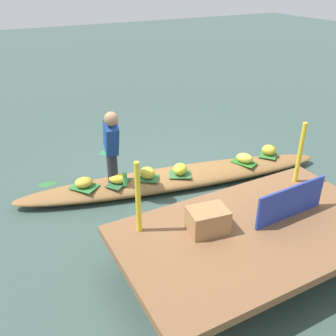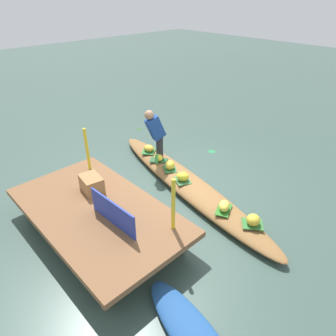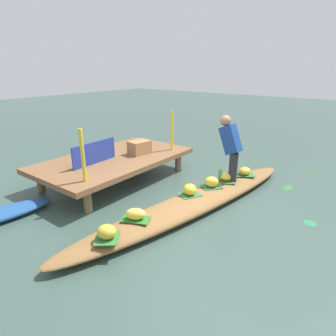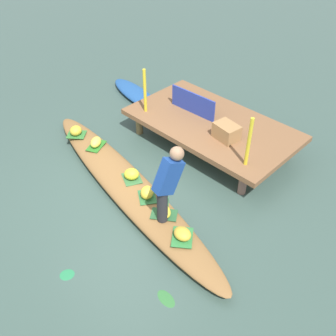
# 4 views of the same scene
# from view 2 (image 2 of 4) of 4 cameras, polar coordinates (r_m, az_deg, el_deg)

# --- Properties ---
(canal_water) EXTENTS (40.00, 40.00, 0.00)m
(canal_water) POSITION_cam_2_polar(r_m,az_deg,el_deg) (6.45, 3.40, -3.75)
(canal_water) COLOR #395048
(canal_water) RESTS_ON ground
(dock_platform) EXTENTS (3.20, 1.80, 0.50)m
(dock_platform) POSITION_cam_2_polar(r_m,az_deg,el_deg) (5.24, -13.19, -8.01)
(dock_platform) COLOR brown
(dock_platform) RESTS_ON ground
(vendor_boat) EXTENTS (5.19, 1.63, 0.23)m
(vendor_boat) POSITION_cam_2_polar(r_m,az_deg,el_deg) (6.38, 3.44, -2.91)
(vendor_boat) COLOR olive
(vendor_boat) RESTS_ON ground
(leaf_mat_0) EXTENTS (0.43, 0.41, 0.01)m
(leaf_mat_0) POSITION_cam_2_polar(r_m,az_deg,el_deg) (6.64, 0.35, -0.15)
(leaf_mat_0) COLOR #2F6C39
(leaf_mat_0) RESTS_ON vendor_boat
(banana_bunch_0) EXTENTS (0.31, 0.32, 0.19)m
(banana_bunch_0) POSITION_cam_2_polar(r_m,az_deg,el_deg) (6.59, 0.35, 0.56)
(banana_bunch_0) COLOR yellow
(banana_bunch_0) RESTS_ON vendor_boat
(leaf_mat_1) EXTENTS (0.45, 0.44, 0.01)m
(leaf_mat_1) POSITION_cam_2_polar(r_m,az_deg,el_deg) (5.38, 15.58, -10.08)
(leaf_mat_1) COLOR #337332
(leaf_mat_1) RESTS_ON vendor_boat
(banana_bunch_1) EXTENTS (0.31, 0.32, 0.18)m
(banana_bunch_1) POSITION_cam_2_polar(r_m,az_deg,el_deg) (5.32, 15.71, -9.35)
(banana_bunch_1) COLOR gold
(banana_bunch_1) RESTS_ON vendor_boat
(leaf_mat_2) EXTENTS (0.38, 0.46, 0.01)m
(leaf_mat_2) POSITION_cam_2_polar(r_m,az_deg,el_deg) (5.57, 10.41, -7.67)
(leaf_mat_2) COLOR #2D7424
(leaf_mat_2) RESTS_ON vendor_boat
(banana_bunch_2) EXTENTS (0.31, 0.34, 0.17)m
(banana_bunch_2) POSITION_cam_2_polar(r_m,az_deg,el_deg) (5.52, 10.49, -7.01)
(banana_bunch_2) COLOR #EED74A
(banana_bunch_2) RESTS_ON vendor_boat
(leaf_mat_3) EXTENTS (0.44, 0.41, 0.01)m
(leaf_mat_3) POSITION_cam_2_polar(r_m,az_deg,el_deg) (6.26, 2.75, -2.32)
(leaf_mat_3) COLOR #3A6E3C
(leaf_mat_3) RESTS_ON vendor_boat
(banana_bunch_3) EXTENTS (0.33, 0.33, 0.19)m
(banana_bunch_3) POSITION_cam_2_polar(r_m,az_deg,el_deg) (6.21, 2.77, -1.61)
(banana_bunch_3) COLOR yellow
(banana_bunch_3) RESTS_ON vendor_boat
(leaf_mat_4) EXTENTS (0.46, 0.43, 0.01)m
(leaf_mat_4) POSITION_cam_2_polar(r_m,az_deg,el_deg) (6.98, -1.78, 1.50)
(leaf_mat_4) COLOR #2A5A33
(leaf_mat_4) RESTS_ON vendor_boat
(banana_bunch_4) EXTENTS (0.34, 0.29, 0.15)m
(banana_bunch_4) POSITION_cam_2_polar(r_m,az_deg,el_deg) (6.95, -1.79, 2.02)
(banana_bunch_4) COLOR yellow
(banana_bunch_4) RESTS_ON vendor_boat
(leaf_mat_5) EXTENTS (0.46, 0.48, 0.01)m
(leaf_mat_5) POSITION_cam_2_polar(r_m,az_deg,el_deg) (7.39, -3.60, 3.23)
(leaf_mat_5) COLOR #30793A
(leaf_mat_5) RESTS_ON vendor_boat
(banana_bunch_5) EXTENTS (0.29, 0.25, 0.15)m
(banana_bunch_5) POSITION_cam_2_polar(r_m,az_deg,el_deg) (7.36, -3.62, 3.74)
(banana_bunch_5) COLOR gold
(banana_bunch_5) RESTS_ON vendor_boat
(vendor_person) EXTENTS (0.26, 0.49, 1.22)m
(vendor_person) POSITION_cam_2_polar(r_m,az_deg,el_deg) (6.71, -2.34, 6.80)
(vendor_person) COLOR #28282D
(vendor_person) RESTS_ON vendor_boat
(water_bottle) EXTENTS (0.07, 0.07, 0.22)m
(water_bottle) POSITION_cam_2_polar(r_m,az_deg,el_deg) (6.82, -2.15, 1.74)
(water_bottle) COLOR #4BB35A
(water_bottle) RESTS_ON vendor_boat
(market_banner) EXTENTS (1.04, 0.07, 0.43)m
(market_banner) POSITION_cam_2_polar(r_m,az_deg,el_deg) (4.73, -10.35, -8.27)
(market_banner) COLOR #26399A
(market_banner) RESTS_ON dock_platform
(railing_post_west) EXTENTS (0.06, 0.06, 0.88)m
(railing_post_west) POSITION_cam_2_polar(r_m,az_deg,el_deg) (4.44, 0.99, -6.91)
(railing_post_west) COLOR yellow
(railing_post_west) RESTS_ON dock_platform
(railing_post_east) EXTENTS (0.06, 0.06, 0.88)m
(railing_post_east) POSITION_cam_2_polar(r_m,az_deg,el_deg) (6.12, -14.95, 3.38)
(railing_post_east) COLOR yellow
(railing_post_east) RESTS_ON dock_platform
(produce_crate) EXTENTS (0.48, 0.38, 0.28)m
(produce_crate) POSITION_cam_2_polar(r_m,az_deg,el_deg) (5.59, -14.16, -2.87)
(produce_crate) COLOR #A07446
(produce_crate) RESTS_ON dock_platform
(drifting_plant_0) EXTENTS (0.26, 0.27, 0.01)m
(drifting_plant_0) POSITION_cam_2_polar(r_m,az_deg,el_deg) (7.93, 8.22, 3.12)
(drifting_plant_0) COLOR #277C4A
(drifting_plant_0) RESTS_ON ground
(drifting_plant_1) EXTENTS (0.20, 0.23, 0.01)m
(drifting_plant_1) POSITION_cam_2_polar(r_m,az_deg,el_deg) (9.19, -5.43, 7.31)
(drifting_plant_1) COLOR #305B24
(drifting_plant_1) RESTS_ON ground
(drifting_plant_2) EXTENTS (0.32, 0.20, 0.01)m
(drifting_plant_2) POSITION_cam_2_polar(r_m,az_deg,el_deg) (8.22, -1.45, 4.48)
(drifting_plant_2) COLOR #316F35
(drifting_plant_2) RESTS_ON ground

